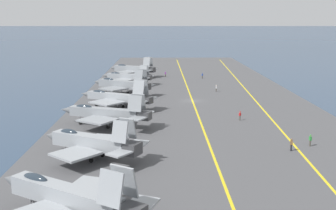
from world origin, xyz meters
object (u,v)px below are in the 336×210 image
crew_purple_vest (165,74)px  parked_jet_third (106,113)px  parked_jet_fifth (122,84)px  parked_jet_seventh (133,69)px  crew_red_vest (240,115)px  crew_white_vest (216,88)px  parked_jet_second (91,142)px  crew_green_vest (310,140)px  parked_jet_sixth (128,77)px  crew_blue_vest (202,75)px  parked_jet_fourth (117,97)px  crew_brown_vest (291,144)px  parked_jet_nearest (68,196)px

crew_purple_vest → parked_jet_third: bearing=170.2°
parked_jet_fifth → parked_jet_seventh: bearing=-0.9°
crew_red_vest → crew_white_vest: bearing=0.8°
parked_jet_second → crew_green_vest: (5.21, -31.32, -1.35)m
parked_jet_sixth → crew_blue_vest: (11.74, -22.33, -1.30)m
parked_jet_fourth → crew_green_vest: bearing=-130.7°
parked_jet_third → parked_jet_seventh: 64.03m
parked_jet_fifth → parked_jet_sixth: 16.25m
parked_jet_second → crew_brown_vest: size_ratio=8.27×
crew_brown_vest → crew_red_vest: 18.74m
crew_brown_vest → crew_purple_vest: (77.24, 17.10, -0.03)m
parked_jet_nearest → parked_jet_second: 18.15m
crew_blue_vest → crew_green_vest: 71.37m
parked_jet_fifth → parked_jet_sixth: bearing=-0.7°
parked_jet_seventh → crew_red_vest: (-59.69, -23.68, -1.55)m
parked_jet_fourth → parked_jet_nearest: bearing=-179.2°
parked_jet_third → crew_red_vest: bearing=-79.8°
parked_jet_second → crew_red_vest: size_ratio=8.76×
crew_green_vest → crew_white_vest: crew_green_vest is taller
parked_jet_fourth → crew_white_vest: (20.12, -23.35, -1.46)m
parked_jet_fifth → crew_brown_vest: (-45.03, -28.16, -1.63)m
parked_jet_third → parked_jet_fifth: 31.05m
parked_jet_sixth → parked_jet_seventh: parked_jet_seventh is taller
parked_jet_nearest → parked_jet_fourth: (50.18, 0.69, -0.21)m
crew_green_vest → parked_jet_second: bearing=99.4°
parked_jet_nearest → parked_jet_third: parked_jet_nearest is taller
parked_jet_seventh → crew_blue_vest: 22.60m
crew_red_vest → crew_purple_vest: (58.92, 13.16, 0.03)m
crew_brown_vest → crew_red_vest: crew_brown_vest is taller
parked_jet_fourth → crew_purple_vest: bearing=-12.4°
parked_jet_nearest → crew_brown_vest: bearing=-52.0°
parked_jet_fourth → parked_jet_fifth: bearing=1.7°
crew_green_vest → crew_purple_vest: (75.01, 20.59, 0.01)m
parked_jet_second → crew_brown_vest: 28.02m
parked_jet_fourth → parked_jet_sixth: (32.21, 0.27, -0.16)m
parked_jet_nearest → crew_white_vest: 73.88m
crew_brown_vest → crew_green_vest: (2.23, -3.49, -0.03)m
crew_blue_vest → crew_green_vest: size_ratio=1.00×
parked_jet_seventh → parked_jet_sixth: bearing=178.8°
parked_jet_fourth → crew_green_vest: 41.17m
parked_jet_seventh → crew_red_vest: parked_jet_seventh is taller
crew_green_vest → crew_purple_vest: 77.78m
parked_jet_sixth → parked_jet_third: bearing=180.0°
parked_jet_third → crew_brown_vest: bearing=-116.5°
parked_jet_seventh → crew_green_vest: bearing=-157.7°
parked_jet_nearest → crew_green_vest: (23.34, -30.50, -1.67)m
parked_jet_second → crew_purple_vest: bearing=-7.6°
parked_jet_sixth → crew_blue_vest: parked_jet_sixth is taller
parked_jet_sixth → crew_brown_vest: bearing=-155.5°
parked_jet_fifth → crew_purple_vest: (32.20, -11.06, -1.66)m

